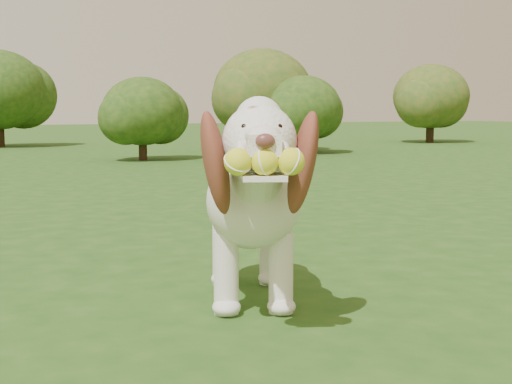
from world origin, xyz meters
name	(u,v)px	position (x,y,z in m)	size (l,w,h in m)	color
ground	(407,319)	(0.00, 0.00, 0.00)	(80.00, 80.00, 0.00)	#1C4513
dog	(251,196)	(-0.42, 0.47, 0.45)	(0.79, 1.24, 0.84)	white
shrub_f	(263,91)	(4.91, 10.16, 1.17)	(1.92, 1.92, 1.99)	#382314
shrub_c	(142,111)	(2.02, 8.88, 0.78)	(1.29, 1.29, 1.33)	#382314
shrub_d	(303,108)	(5.25, 9.21, 0.85)	(1.39, 1.39, 1.44)	#382314
shrub_h	(431,97)	(10.56, 11.73, 1.15)	(1.88, 1.88, 1.95)	#382314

